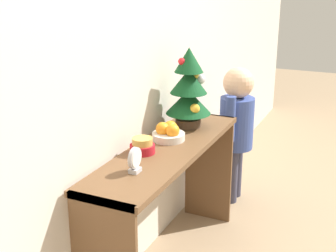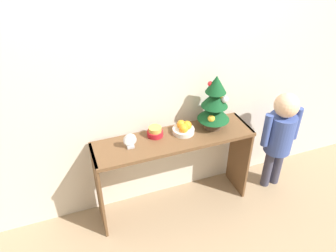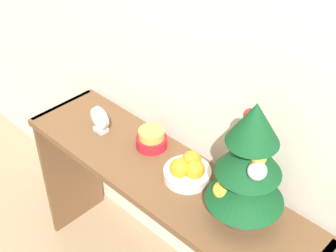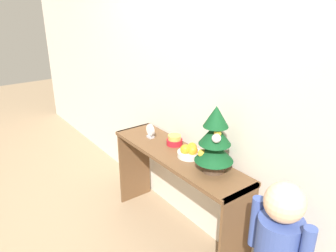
{
  "view_description": "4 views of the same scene",
  "coord_description": "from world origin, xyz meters",
  "px_view_note": "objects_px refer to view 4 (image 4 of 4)",
  "views": [
    {
      "loc": [
        -2.06,
        -0.78,
        1.6
      ],
      "look_at": [
        -0.04,
        0.15,
        0.86
      ],
      "focal_mm": 50.0,
      "sensor_mm": 36.0,
      "label": 1
    },
    {
      "loc": [
        -0.78,
        -1.79,
        2.25
      ],
      "look_at": [
        -0.06,
        0.15,
        0.88
      ],
      "focal_mm": 35.0,
      "sensor_mm": 36.0,
      "label": 2
    },
    {
      "loc": [
        0.94,
        -0.75,
        1.94
      ],
      "look_at": [
        0.03,
        0.18,
        0.96
      ],
      "focal_mm": 50.0,
      "sensor_mm": 36.0,
      "label": 3
    },
    {
      "loc": [
        1.74,
        -1.2,
        1.85
      ],
      "look_at": [
        -0.07,
        0.14,
        0.94
      ],
      "focal_mm": 35.0,
      "sensor_mm": 36.0,
      "label": 4
    }
  ],
  "objects_px": {
    "singing_bowl": "(175,140)",
    "child_figure": "(278,245)",
    "mini_tree": "(215,140)",
    "desk_clock": "(150,131)",
    "fruit_bowl": "(190,152)"
  },
  "relations": [
    {
      "from": "singing_bowl",
      "to": "child_figure",
      "type": "height_order",
      "value": "child_figure"
    },
    {
      "from": "mini_tree",
      "to": "desk_clock",
      "type": "height_order",
      "value": "mini_tree"
    },
    {
      "from": "desk_clock",
      "to": "child_figure",
      "type": "bearing_deg",
      "value": -3.3
    },
    {
      "from": "singing_bowl",
      "to": "desk_clock",
      "type": "distance_m",
      "value": 0.24
    },
    {
      "from": "fruit_bowl",
      "to": "child_figure",
      "type": "height_order",
      "value": "child_figure"
    },
    {
      "from": "mini_tree",
      "to": "singing_bowl",
      "type": "bearing_deg",
      "value": 174.62
    },
    {
      "from": "desk_clock",
      "to": "child_figure",
      "type": "relative_size",
      "value": 0.12
    },
    {
      "from": "singing_bowl",
      "to": "desk_clock",
      "type": "height_order",
      "value": "desk_clock"
    },
    {
      "from": "mini_tree",
      "to": "singing_bowl",
      "type": "relative_size",
      "value": 3.65
    },
    {
      "from": "fruit_bowl",
      "to": "child_figure",
      "type": "bearing_deg",
      "value": -7.84
    },
    {
      "from": "child_figure",
      "to": "singing_bowl",
      "type": "bearing_deg",
      "value": 171.88
    },
    {
      "from": "fruit_bowl",
      "to": "desk_clock",
      "type": "xyz_separation_m",
      "value": [
        -0.46,
        -0.04,
        0.02
      ]
    },
    {
      "from": "singing_bowl",
      "to": "child_figure",
      "type": "xyz_separation_m",
      "value": [
        1.11,
        -0.16,
        -0.16
      ]
    },
    {
      "from": "fruit_bowl",
      "to": "child_figure",
      "type": "xyz_separation_m",
      "value": [
        0.88,
        -0.12,
        -0.17
      ]
    },
    {
      "from": "child_figure",
      "to": "mini_tree",
      "type": "bearing_deg",
      "value": 169.76
    }
  ]
}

